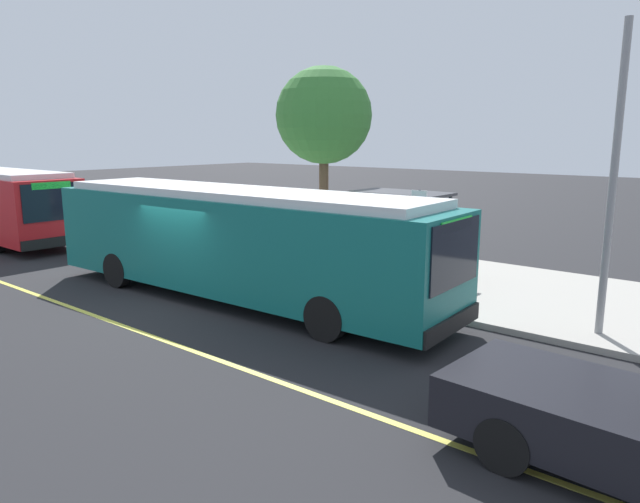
# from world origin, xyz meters

# --- Properties ---
(ground_plane) EXTENTS (120.00, 120.00, 0.00)m
(ground_plane) POSITION_xyz_m (0.00, 0.00, 0.00)
(ground_plane) COLOR #232326
(sidewalk_curb) EXTENTS (44.00, 6.40, 0.15)m
(sidewalk_curb) POSITION_xyz_m (0.00, 6.00, 0.07)
(sidewalk_curb) COLOR #A8A399
(sidewalk_curb) RESTS_ON ground_plane
(lane_stripe_center) EXTENTS (36.00, 0.14, 0.01)m
(lane_stripe_center) POSITION_xyz_m (0.00, -2.20, 0.00)
(lane_stripe_center) COLOR #E0D64C
(lane_stripe_center) RESTS_ON ground_plane
(transit_bus_main) EXTENTS (12.42, 3.02, 2.95)m
(transit_bus_main) POSITION_xyz_m (0.93, 1.01, 1.62)
(transit_bus_main) COLOR #146B66
(transit_bus_main) RESTS_ON ground_plane
(bus_shelter) EXTENTS (2.90, 1.60, 2.48)m
(bus_shelter) POSITION_xyz_m (2.70, 6.16, 1.92)
(bus_shelter) COLOR #333338
(bus_shelter) RESTS_ON sidewalk_curb
(waiting_bench) EXTENTS (1.60, 0.48, 0.95)m
(waiting_bench) POSITION_xyz_m (2.79, 6.18, 0.63)
(waiting_bench) COLOR brown
(waiting_bench) RESTS_ON sidewalk_curb
(route_sign_post) EXTENTS (0.44, 0.08, 2.80)m
(route_sign_post) POSITION_xyz_m (4.72, 3.85, 1.96)
(route_sign_post) COLOR #333338
(route_sign_post) RESTS_ON sidewalk_curb
(street_tree_near_shelter) EXTENTS (3.61, 3.61, 6.71)m
(street_tree_near_shelter) POSITION_xyz_m (-1.89, 8.17, 5.02)
(street_tree_near_shelter) COLOR brown
(street_tree_near_shelter) RESTS_ON sidewalk_curb
(utility_pole) EXTENTS (0.16, 0.16, 6.40)m
(utility_pole) POSITION_xyz_m (9.23, 3.73, 3.35)
(utility_pole) COLOR gray
(utility_pole) RESTS_ON sidewalk_curb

